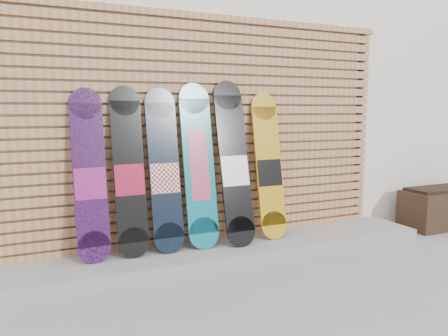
{
  "coord_description": "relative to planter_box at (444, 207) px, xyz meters",
  "views": [
    {
      "loc": [
        -1.61,
        -2.98,
        1.39
      ],
      "look_at": [
        0.06,
        0.75,
        0.85
      ],
      "focal_mm": 35.0,
      "sensor_mm": 36.0,
      "label": 1
    }
  ],
  "objects": [
    {
      "name": "ground",
      "position": [
        -2.91,
        -0.62,
        -0.24
      ],
      "size": [
        80.0,
        80.0,
        0.0
      ],
      "primitive_type": "plane",
      "color": "gray",
      "rests_on": "ground"
    },
    {
      "name": "building",
      "position": [
        -2.41,
        2.88,
        1.56
      ],
      "size": [
        12.0,
        5.0,
        3.6
      ],
      "primitive_type": "cube",
      "color": "white",
      "rests_on": "ground"
    },
    {
      "name": "concrete_step",
      "position": [
        -3.06,
        0.06,
        -0.18
      ],
      "size": [
        4.6,
        0.7,
        0.12
      ],
      "primitive_type": "cube",
      "color": "gray",
      "rests_on": "ground"
    },
    {
      "name": "slat_wall",
      "position": [
        -3.06,
        0.35,
        0.97
      ],
      "size": [
        4.26,
        0.08,
        2.29
      ],
      "color": "#AE7548",
      "rests_on": "ground"
    },
    {
      "name": "planter_box",
      "position": [
        0.0,
        0.0,
        0.0
      ],
      "size": [
        1.08,
        0.45,
        0.49
      ],
      "color": "black",
      "rests_on": "ground"
    },
    {
      "name": "snowboard_0",
      "position": [
        -4.06,
        0.18,
        0.6
      ],
      "size": [
        0.27,
        0.29,
        1.47
      ],
      "color": "black",
      "rests_on": "concrete_step"
    },
    {
      "name": "snowboard_1",
      "position": [
        -3.73,
        0.17,
        0.61
      ],
      "size": [
        0.27,
        0.29,
        1.49
      ],
      "color": "black",
      "rests_on": "concrete_step"
    },
    {
      "name": "snowboard_2",
      "position": [
        -3.41,
        0.17,
        0.61
      ],
      "size": [
        0.28,
        0.3,
        1.48
      ],
      "color": "black",
      "rests_on": "concrete_step"
    },
    {
      "name": "snowboard_3",
      "position": [
        -3.08,
        0.16,
        0.64
      ],
      "size": [
        0.3,
        0.32,
        1.53
      ],
      "color": "#0D7184",
      "rests_on": "concrete_step"
    },
    {
      "name": "snowboard_4",
      "position": [
        -2.74,
        0.12,
        0.65
      ],
      "size": [
        0.29,
        0.4,
        1.56
      ],
      "color": "black",
      "rests_on": "concrete_step"
    },
    {
      "name": "snowboard_5",
      "position": [
        -2.33,
        0.16,
        0.59
      ],
      "size": [
        0.28,
        0.31,
        1.45
      ],
      "color": "#CA9215",
      "rests_on": "concrete_step"
    }
  ]
}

